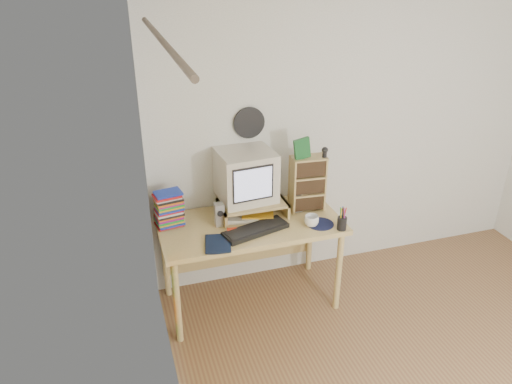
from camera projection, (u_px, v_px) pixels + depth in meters
back_wall at (354, 132)px, 4.21m from camera, size 3.50×0.00×3.50m
left_wall at (185, 294)px, 2.24m from camera, size 0.00×3.50×3.50m
curtain at (178, 255)px, 2.71m from camera, size 0.00×2.20×2.20m
wall_disc at (249, 123)px, 3.86m from camera, size 0.25×0.02×0.25m
desk at (248, 233)px, 3.95m from camera, size 1.40×0.70×0.75m
monitor_riser at (253, 205)px, 3.89m from camera, size 0.52×0.30×0.12m
crt_monitor at (247, 177)px, 3.83m from camera, size 0.45×0.45×0.39m
speaker_left at (219, 215)px, 3.76m from camera, size 0.07×0.07×0.18m
speaker_right at (296, 198)px, 3.97m from camera, size 0.08×0.08×0.22m
keyboard at (256, 230)px, 3.70m from camera, size 0.53×0.30×0.03m
dvd_stack at (169, 209)px, 3.74m from camera, size 0.21×0.17×0.28m
cd_rack at (308, 184)px, 3.93m from camera, size 0.28×0.17×0.45m
mug at (312, 221)px, 3.77m from camera, size 0.12×0.12×0.09m
diary at (205, 243)px, 3.53m from camera, size 0.25×0.21×0.04m
mousepad at (320, 224)px, 3.81m from camera, size 0.23×0.23×0.00m
pen_cup at (342, 221)px, 3.71m from camera, size 0.09×0.09×0.14m
papers at (247, 215)px, 3.90m from camera, size 0.33×0.29×0.04m
red_box at (232, 231)px, 3.68m from camera, size 0.08×0.06×0.04m
game_box at (302, 149)px, 3.77m from camera, size 0.13×0.04×0.16m
webcam at (325, 152)px, 3.81m from camera, size 0.05×0.05×0.08m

